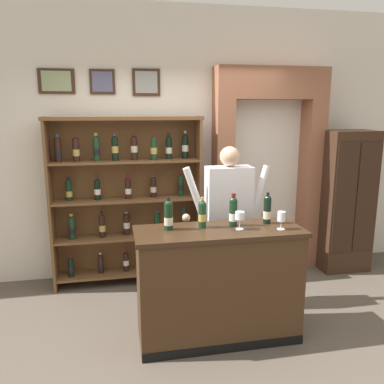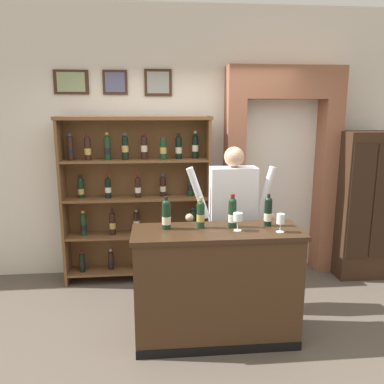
% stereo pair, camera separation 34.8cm
% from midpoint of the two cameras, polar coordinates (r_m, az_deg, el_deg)
% --- Properties ---
extents(ground_plane, '(14.00, 14.00, 0.02)m').
position_cam_midpoint_polar(ground_plane, '(3.78, 3.86, -20.77)').
color(ground_plane, brown).
extents(back_wall, '(12.00, 0.19, 3.22)m').
position_cam_midpoint_polar(back_wall, '(4.86, 0.94, 7.06)').
color(back_wall, silver).
rests_on(back_wall, ground).
extents(wine_shelf, '(1.74, 0.33, 1.96)m').
position_cam_midpoint_polar(wine_shelf, '(4.60, -5.94, -0.24)').
color(wine_shelf, brown).
rests_on(wine_shelf, ground).
extents(archway_doorway, '(1.39, 0.45, 2.53)m').
position_cam_midpoint_polar(archway_doorway, '(5.01, 14.61, 4.63)').
color(archway_doorway, '#935B42').
rests_on(archway_doorway, ground).
extents(side_cabinet, '(0.61, 0.44, 1.78)m').
position_cam_midpoint_polar(side_cabinet, '(5.24, 25.45, -1.76)').
color(side_cabinet, '#382316').
rests_on(side_cabinet, ground).
extents(tasting_counter, '(1.46, 0.53, 1.02)m').
position_cam_midpoint_polar(tasting_counter, '(3.55, 6.45, -13.49)').
color(tasting_counter, '#422B19').
rests_on(tasting_counter, ground).
extents(shopkeeper, '(0.91, 0.22, 1.68)m').
position_cam_midpoint_polar(shopkeeper, '(3.93, 8.50, -2.72)').
color(shopkeeper, '#2D3347').
rests_on(shopkeeper, ground).
extents(tasting_bottle_chianti, '(0.08, 0.08, 0.28)m').
position_cam_midpoint_polar(tasting_bottle_chianti, '(3.33, -0.80, -3.32)').
color(tasting_bottle_chianti, black).
rests_on(tasting_bottle_chianti, tasting_counter).
extents(tasting_bottle_rosso, '(0.07, 0.07, 0.27)m').
position_cam_midpoint_polar(tasting_bottle_rosso, '(3.37, 4.22, -3.26)').
color(tasting_bottle_rosso, '#19381E').
rests_on(tasting_bottle_rosso, tasting_counter).
extents(tasting_bottle_grappa, '(0.07, 0.07, 0.29)m').
position_cam_midpoint_polar(tasting_bottle_grappa, '(3.42, 8.83, -2.98)').
color(tasting_bottle_grappa, black).
rests_on(tasting_bottle_grappa, tasting_counter).
extents(tasting_bottle_bianco, '(0.07, 0.07, 0.29)m').
position_cam_midpoint_polar(tasting_bottle_bianco, '(3.53, 13.85, -2.81)').
color(tasting_bottle_bianco, black).
rests_on(tasting_bottle_bianco, tasting_counter).
extents(wine_glass_right, '(0.07, 0.07, 0.16)m').
position_cam_midpoint_polar(wine_glass_right, '(3.38, 15.72, -4.01)').
color(wine_glass_right, silver).
rests_on(wine_glass_right, tasting_counter).
extents(wine_glass_center, '(0.08, 0.08, 0.16)m').
position_cam_midpoint_polar(wine_glass_center, '(3.33, 9.70, -3.74)').
color(wine_glass_center, silver).
rests_on(wine_glass_center, tasting_counter).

